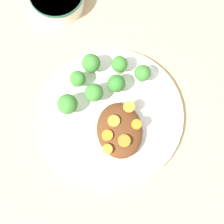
# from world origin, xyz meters

# --- Properties ---
(ground_plane) EXTENTS (4.00, 4.00, 0.00)m
(ground_plane) POSITION_xyz_m (0.00, 0.00, 0.00)
(ground_plane) COLOR tan
(plate) EXTENTS (0.29, 0.29, 0.02)m
(plate) POSITION_xyz_m (0.00, 0.00, 0.01)
(plate) COLOR white
(plate) RESTS_ON ground_plane
(stew_mound) EXTENTS (0.11, 0.09, 0.03)m
(stew_mound) POSITION_xyz_m (-0.04, -0.01, 0.03)
(stew_mound) COLOR #5B3319
(stew_mound) RESTS_ON plate
(broccoli_floret_0) EXTENTS (0.04, 0.04, 0.05)m
(broccoli_floret_0) POSITION_xyz_m (0.02, 0.08, 0.05)
(broccoli_floret_0) COLOR #7FA85B
(broccoli_floret_0) RESTS_ON plate
(broccoli_floret_1) EXTENTS (0.04, 0.04, 0.05)m
(broccoli_floret_1) POSITION_xyz_m (0.10, 0.03, 0.05)
(broccoli_floret_1) COLOR #7FA85B
(broccoli_floret_1) RESTS_ON plate
(broccoli_floret_2) EXTENTS (0.04, 0.04, 0.05)m
(broccoli_floret_2) POSITION_xyz_m (0.05, -0.02, 0.04)
(broccoli_floret_2) COLOR #759E51
(broccoli_floret_2) RESTS_ON plate
(broccoli_floret_3) EXTENTS (0.03, 0.03, 0.04)m
(broccoli_floret_3) POSITION_xyz_m (0.07, 0.06, 0.04)
(broccoli_floret_3) COLOR #759E51
(broccoli_floret_3) RESTS_ON plate
(broccoli_floret_4) EXTENTS (0.03, 0.03, 0.05)m
(broccoli_floret_4) POSITION_xyz_m (0.09, -0.03, 0.04)
(broccoli_floret_4) COLOR #7FA85B
(broccoli_floret_4) RESTS_ON plate
(broccoli_floret_5) EXTENTS (0.03, 0.03, 0.05)m
(broccoli_floret_5) POSITION_xyz_m (0.07, -0.07, 0.04)
(broccoli_floret_5) COLOR #759E51
(broccoli_floret_5) RESTS_ON plate
(broccoli_floret_6) EXTENTS (0.04, 0.04, 0.05)m
(broccoli_floret_6) POSITION_xyz_m (0.04, 0.03, 0.05)
(broccoli_floret_6) COLOR #7FA85B
(broccoli_floret_6) RESTS_ON plate
(carrot_slice_0) EXTENTS (0.02, 0.02, 0.01)m
(carrot_slice_0) POSITION_xyz_m (-0.02, 0.00, 0.05)
(carrot_slice_0) COLOR orange
(carrot_slice_0) RESTS_ON stew_mound
(carrot_slice_1) EXTENTS (0.02, 0.02, 0.01)m
(carrot_slice_1) POSITION_xyz_m (-0.06, -0.01, 0.05)
(carrot_slice_1) COLOR orange
(carrot_slice_1) RESTS_ON stew_mound
(carrot_slice_2) EXTENTS (0.02, 0.02, 0.00)m
(carrot_slice_2) POSITION_xyz_m (-0.08, 0.02, 0.05)
(carrot_slice_2) COLOR orange
(carrot_slice_2) RESTS_ON stew_mound
(carrot_slice_3) EXTENTS (0.02, 0.02, 0.00)m
(carrot_slice_3) POSITION_xyz_m (-0.05, 0.02, 0.05)
(carrot_slice_3) COLOR orange
(carrot_slice_3) RESTS_ON stew_mound
(carrot_slice_4) EXTENTS (0.02, 0.02, 0.01)m
(carrot_slice_4) POSITION_xyz_m (-0.04, -0.04, 0.05)
(carrot_slice_4) COLOR orange
(carrot_slice_4) RESTS_ON stew_mound
(carrot_slice_5) EXTENTS (0.02, 0.02, 0.00)m
(carrot_slice_5) POSITION_xyz_m (-0.00, -0.03, 0.05)
(carrot_slice_5) COLOR orange
(carrot_slice_5) RESTS_ON stew_mound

